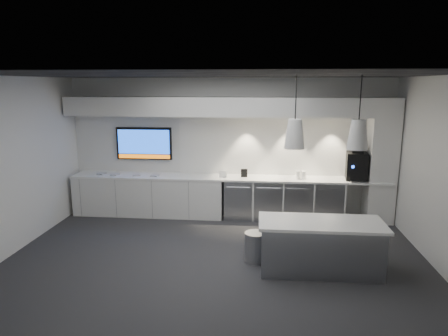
# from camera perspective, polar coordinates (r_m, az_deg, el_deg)

# --- Properties ---
(floor) EXTENTS (7.00, 7.00, 0.00)m
(floor) POSITION_cam_1_polar(r_m,az_deg,el_deg) (6.86, -1.15, -12.80)
(floor) COLOR #2B2B2D
(floor) RESTS_ON ground
(ceiling) EXTENTS (7.00, 7.00, 0.00)m
(ceiling) POSITION_cam_1_polar(r_m,az_deg,el_deg) (6.23, -1.26, 13.13)
(ceiling) COLOR black
(ceiling) RESTS_ON wall_back
(wall_back) EXTENTS (7.00, 0.00, 7.00)m
(wall_back) POSITION_cam_1_polar(r_m,az_deg,el_deg) (8.82, 0.69, 3.02)
(wall_back) COLOR silver
(wall_back) RESTS_ON floor
(wall_front) EXTENTS (7.00, 0.00, 7.00)m
(wall_front) POSITION_cam_1_polar(r_m,az_deg,el_deg) (4.00, -5.42, -8.18)
(wall_front) COLOR silver
(wall_front) RESTS_ON floor
(wall_left) EXTENTS (0.00, 7.00, 7.00)m
(wall_left) POSITION_cam_1_polar(r_m,az_deg,el_deg) (7.62, -28.35, 0.13)
(wall_left) COLOR silver
(wall_left) RESTS_ON floor
(wall_right) EXTENTS (0.00, 7.00, 7.00)m
(wall_right) POSITION_cam_1_polar(r_m,az_deg,el_deg) (6.91, 28.99, -1.01)
(wall_right) COLOR silver
(wall_right) RESTS_ON floor
(back_counter) EXTENTS (6.80, 0.65, 0.04)m
(back_counter) POSITION_cam_1_polar(r_m,az_deg,el_deg) (8.62, 0.50, -1.39)
(back_counter) COLOR white
(back_counter) RESTS_ON left_base_cabinets
(left_base_cabinets) EXTENTS (3.30, 0.63, 0.86)m
(left_base_cabinets) POSITION_cam_1_polar(r_m,az_deg,el_deg) (9.06, -10.63, -3.89)
(left_base_cabinets) COLOR white
(left_base_cabinets) RESTS_ON floor
(fridge_unit_a) EXTENTS (0.60, 0.61, 0.85)m
(fridge_unit_a) POSITION_cam_1_polar(r_m,az_deg,el_deg) (8.72, 2.13, -4.33)
(fridge_unit_a) COLOR #919499
(fridge_unit_a) RESTS_ON floor
(fridge_unit_b) EXTENTS (0.60, 0.61, 0.85)m
(fridge_unit_b) POSITION_cam_1_polar(r_m,az_deg,el_deg) (8.71, 6.29, -4.42)
(fridge_unit_b) COLOR #919499
(fridge_unit_b) RESTS_ON floor
(fridge_unit_c) EXTENTS (0.60, 0.61, 0.85)m
(fridge_unit_c) POSITION_cam_1_polar(r_m,az_deg,el_deg) (8.74, 10.43, -4.49)
(fridge_unit_c) COLOR #919499
(fridge_unit_c) RESTS_ON floor
(fridge_unit_d) EXTENTS (0.60, 0.61, 0.85)m
(fridge_unit_d) POSITION_cam_1_polar(r_m,az_deg,el_deg) (8.82, 14.52, -4.53)
(fridge_unit_d) COLOR #919499
(fridge_unit_d) RESTS_ON floor
(backsplash) EXTENTS (4.60, 0.03, 1.30)m
(backsplash) POSITION_cam_1_polar(r_m,az_deg,el_deg) (8.78, 8.52, 3.17)
(backsplash) COLOR white
(backsplash) RESTS_ON wall_back
(soffit) EXTENTS (6.90, 0.60, 0.40)m
(soffit) POSITION_cam_1_polar(r_m,az_deg,el_deg) (8.43, 0.53, 8.76)
(soffit) COLOR white
(soffit) RESTS_ON wall_back
(column) EXTENTS (0.55, 0.55, 2.60)m
(column) POSITION_cam_1_polar(r_m,az_deg,el_deg) (8.88, 21.56, 0.92)
(column) COLOR white
(column) RESTS_ON floor
(wall_tv) EXTENTS (1.25, 0.07, 0.72)m
(wall_tv) POSITION_cam_1_polar(r_m,az_deg,el_deg) (9.12, -11.34, 3.46)
(wall_tv) COLOR black
(wall_tv) RESTS_ON wall_back
(island) EXTENTS (1.91, 0.83, 0.81)m
(island) POSITION_cam_1_polar(r_m,az_deg,el_deg) (6.47, 13.57, -10.79)
(island) COLOR #919499
(island) RESTS_ON floor
(bin) EXTENTS (0.45, 0.45, 0.49)m
(bin) POSITION_cam_1_polar(r_m,az_deg,el_deg) (6.69, 4.48, -11.18)
(bin) COLOR #919499
(bin) RESTS_ON floor
(coffee_machine) EXTENTS (0.47, 0.63, 0.76)m
(coffee_machine) POSITION_cam_1_polar(r_m,az_deg,el_deg) (8.77, 18.42, 0.43)
(coffee_machine) COLOR black
(coffee_machine) RESTS_ON back_counter
(sign_black) EXTENTS (0.14, 0.04, 0.18)m
(sign_black) POSITION_cam_1_polar(r_m,az_deg,el_deg) (8.57, 2.89, -0.73)
(sign_black) COLOR black
(sign_black) RESTS_ON back_counter
(sign_white) EXTENTS (0.18, 0.08, 0.14)m
(sign_white) POSITION_cam_1_polar(r_m,az_deg,el_deg) (8.56, -0.14, -0.87)
(sign_white) COLOR white
(sign_white) RESTS_ON back_counter
(cup_cluster) EXTENTS (0.19, 0.19, 0.16)m
(cup_cluster) POSITION_cam_1_polar(r_m,az_deg,el_deg) (8.59, 10.94, -0.96)
(cup_cluster) COLOR white
(cup_cluster) RESTS_ON back_counter
(tray_a) EXTENTS (0.20, 0.20, 0.02)m
(tray_a) POSITION_cam_1_polar(r_m,az_deg,el_deg) (9.27, -17.09, -0.78)
(tray_a) COLOR #A8A8A8
(tray_a) RESTS_ON back_counter
(tray_b) EXTENTS (0.19, 0.19, 0.02)m
(tray_b) POSITION_cam_1_polar(r_m,az_deg,el_deg) (9.09, -15.30, -0.92)
(tray_b) COLOR #A8A8A8
(tray_b) RESTS_ON back_counter
(tray_c) EXTENTS (0.20, 0.20, 0.02)m
(tray_c) POSITION_cam_1_polar(r_m,az_deg,el_deg) (8.95, -12.34, -0.97)
(tray_c) COLOR #A8A8A8
(tray_c) RESTS_ON back_counter
(tray_d) EXTENTS (0.19, 0.19, 0.02)m
(tray_d) POSITION_cam_1_polar(r_m,az_deg,el_deg) (8.80, -9.86, -1.07)
(tray_d) COLOR #A8A8A8
(tray_d) RESTS_ON back_counter
(pendant_left) EXTENTS (0.30, 0.30, 1.13)m
(pendant_left) POSITION_cam_1_polar(r_m,az_deg,el_deg) (5.97, 10.06, 4.85)
(pendant_left) COLOR white
(pendant_left) RESTS_ON ceiling
(pendant_right) EXTENTS (0.30, 0.30, 1.13)m
(pendant_right) POSITION_cam_1_polar(r_m,az_deg,el_deg) (6.11, 18.60, 4.57)
(pendant_right) COLOR white
(pendant_right) RESTS_ON ceiling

